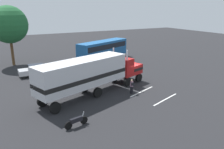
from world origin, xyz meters
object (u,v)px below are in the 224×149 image
object	(u,v)px
parked_car	(35,70)
tree_left	(9,25)
motorcycle	(76,121)
semi_truck	(91,73)
person_bystander	(132,86)
parked_bus	(103,48)

from	to	relation	value
parked_car	tree_left	bearing A→B (deg)	104.81
motorcycle	parked_car	bearing A→B (deg)	90.60
parked_car	motorcycle	world-z (taller)	parked_car
semi_truck	person_bystander	bearing A→B (deg)	-24.39
parked_bus	parked_car	bearing A→B (deg)	-160.78
parked_bus	semi_truck	bearing A→B (deg)	-120.62
semi_truck	motorcycle	distance (m)	7.31
parked_car	person_bystander	bearing A→B (deg)	-56.56
parked_car	tree_left	distance (m)	10.08
parked_bus	motorcycle	distance (m)	24.45
parked_bus	parked_car	distance (m)	13.73
person_bystander	parked_car	bearing A→B (deg)	123.44
semi_truck	motorcycle	bearing A→B (deg)	-123.61
semi_truck	motorcycle	size ratio (longest dim) A/B	6.79
parked_bus	tree_left	world-z (taller)	tree_left
parked_bus	motorcycle	bearing A→B (deg)	-121.48
parked_bus	person_bystander	bearing A→B (deg)	-105.88
person_bystander	parked_bus	world-z (taller)	parked_bus
motorcycle	semi_truck	bearing A→B (deg)	56.39
semi_truck	parked_car	distance (m)	11.35
parked_car	motorcycle	xyz separation A→B (m)	(0.17, -16.31, -0.33)
person_bystander	parked_bus	size ratio (longest dim) A/B	0.15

